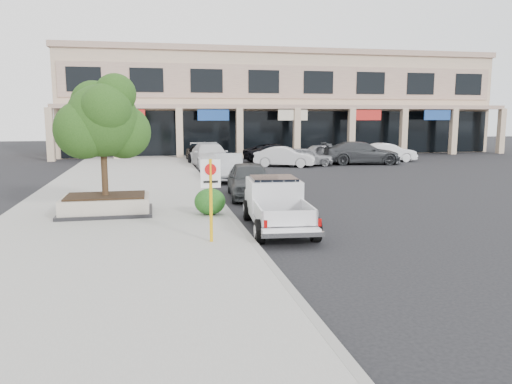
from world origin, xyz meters
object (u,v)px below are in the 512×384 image
(planter_tree, at_px, (107,121))
(lot_car_c, at_px, (361,153))
(curb_car_b, at_px, (228,167))
(curb_car_a, at_px, (250,180))
(lot_car_e, at_px, (326,153))
(lot_car_f, at_px, (388,152))
(planter, at_px, (106,205))
(no_parking_sign, at_px, (211,189))
(curb_car_c, at_px, (210,155))
(pickup_truck, at_px, (278,205))
(curb_car_d, at_px, (202,154))
(lot_car_b, at_px, (285,157))
(lot_car_a, at_px, (306,157))
(lot_car_d, at_px, (277,153))

(planter_tree, bearing_deg, lot_car_c, 44.21)
(curb_car_b, bearing_deg, curb_car_a, -81.90)
(curb_car_a, bearing_deg, lot_car_e, 64.63)
(curb_car_a, xyz_separation_m, lot_car_f, (13.84, 14.57, -0.07))
(planter, height_order, no_parking_sign, no_parking_sign)
(lot_car_c, xyz_separation_m, lot_car_e, (-1.99, 2.10, -0.12))
(curb_car_b, height_order, curb_car_c, curb_car_c)
(planter, distance_m, lot_car_c, 23.52)
(planter_tree, bearing_deg, lot_car_f, 42.25)
(pickup_truck, relative_size, curb_car_b, 1.13)
(planter, bearing_deg, curb_car_c, 71.20)
(curb_car_c, xyz_separation_m, lot_car_e, (9.27, 2.10, -0.12))
(curb_car_d, height_order, lot_car_b, lot_car_b)
(curb_car_b, bearing_deg, no_parking_sign, -92.69)
(lot_car_e, bearing_deg, curb_car_b, 131.55)
(curb_car_a, height_order, lot_car_a, curb_car_a)
(curb_car_c, height_order, lot_car_e, curb_car_c)
(curb_car_a, height_order, lot_car_b, curb_car_a)
(curb_car_a, distance_m, lot_car_c, 17.07)
(lot_car_c, bearing_deg, lot_car_f, -54.13)
(pickup_truck, distance_m, lot_car_e, 23.44)
(lot_car_a, relative_size, lot_car_e, 0.94)
(lot_car_e, height_order, lot_car_f, lot_car_f)
(curb_car_a, xyz_separation_m, curb_car_d, (-0.49, 16.62, -0.12))
(curb_car_b, bearing_deg, lot_car_b, 59.95)
(curb_car_d, bearing_deg, curb_car_c, -85.14)
(curb_car_a, xyz_separation_m, lot_car_a, (6.58, 12.69, -0.12))
(lot_car_a, distance_m, lot_car_f, 7.50)
(curb_car_c, xyz_separation_m, lot_car_a, (6.85, -0.37, -0.16))
(no_parking_sign, relative_size, curb_car_d, 0.48)
(lot_car_d, bearing_deg, planter, 142.71)
(lot_car_b, height_order, lot_car_c, lot_car_c)
(curb_car_c, bearing_deg, lot_car_b, -10.20)
(curb_car_b, bearing_deg, pickup_truck, -83.49)
(planter_tree, relative_size, curb_car_a, 0.87)
(planter, distance_m, pickup_truck, 6.31)
(planter_tree, height_order, lot_car_c, planter_tree)
(curb_car_b, bearing_deg, planter, -113.93)
(curb_car_d, relative_size, lot_car_f, 1.11)
(lot_car_e, bearing_deg, lot_car_c, -140.15)
(pickup_truck, xyz_separation_m, lot_car_e, (9.32, 21.51, -0.08))
(lot_car_a, bearing_deg, curb_car_a, 161.77)
(planter, bearing_deg, lot_car_e, 51.24)
(lot_car_e, xyz_separation_m, lot_car_f, (4.84, -0.59, 0.00))
(curb_car_c, height_order, curb_car_d, curb_car_c)
(planter_tree, relative_size, lot_car_d, 0.78)
(planter_tree, bearing_deg, curb_car_c, 71.46)
(lot_car_a, bearing_deg, curb_car_b, 144.28)
(planter_tree, xyz_separation_m, lot_car_e, (14.72, 18.35, -2.70))
(curb_car_b, bearing_deg, curb_car_c, 99.82)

